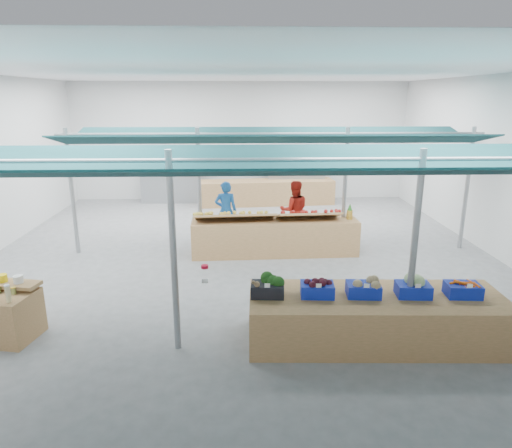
# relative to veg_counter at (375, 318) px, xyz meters

# --- Properties ---
(floor) EXTENTS (13.00, 13.00, 0.00)m
(floor) POSITION_rel_veg_counter_xyz_m (-2.04, 3.90, -0.38)
(floor) COLOR slate
(floor) RESTS_ON ground
(hall) EXTENTS (13.00, 13.00, 13.00)m
(hall) POSITION_rel_veg_counter_xyz_m (-2.04, 5.34, 2.27)
(hall) COLOR silver
(hall) RESTS_ON ground
(pole_grid) EXTENTS (10.00, 4.60, 3.00)m
(pole_grid) POSITION_rel_veg_counter_xyz_m (-1.29, 2.15, 1.43)
(pole_grid) COLOR gray
(pole_grid) RESTS_ON floor
(awnings) EXTENTS (9.50, 7.08, 0.30)m
(awnings) POSITION_rel_veg_counter_xyz_m (-1.29, 2.15, 2.40)
(awnings) COLOR #0B2C2E
(awnings) RESTS_ON pole_grid
(back_shelving_left) EXTENTS (2.00, 0.50, 2.00)m
(back_shelving_left) POSITION_rel_veg_counter_xyz_m (-4.54, 9.90, 0.62)
(back_shelving_left) COLOR #B23F33
(back_shelving_left) RESTS_ON floor
(back_shelving_right) EXTENTS (2.00, 0.50, 2.00)m
(back_shelving_right) POSITION_rel_veg_counter_xyz_m (-0.04, 9.90, 0.62)
(back_shelving_right) COLOR #B23F33
(back_shelving_right) RESTS_ON floor
(veg_counter) EXTENTS (3.94, 1.46, 0.76)m
(veg_counter) POSITION_rel_veg_counter_xyz_m (0.00, 0.00, 0.00)
(veg_counter) COLOR olive
(veg_counter) RESTS_ON floor
(fruit_counter) EXTENTS (3.98, 1.06, 0.85)m
(fruit_counter) POSITION_rel_veg_counter_xyz_m (-1.24, 4.18, 0.05)
(fruit_counter) COLOR olive
(fruit_counter) RESTS_ON floor
(far_counter) EXTENTS (4.77, 1.31, 0.85)m
(far_counter) POSITION_rel_veg_counter_xyz_m (-1.12, 9.43, 0.05)
(far_counter) COLOR olive
(far_counter) RESTS_ON floor
(vendor_left) EXTENTS (0.59, 0.40, 1.58)m
(vendor_left) POSITION_rel_veg_counter_xyz_m (-2.44, 5.28, 0.41)
(vendor_left) COLOR #164D91
(vendor_left) RESTS_ON floor
(vendor_right) EXTENTS (0.79, 0.62, 1.58)m
(vendor_right) POSITION_rel_veg_counter_xyz_m (-0.64, 5.28, 0.41)
(vendor_right) COLOR maroon
(vendor_right) RESTS_ON floor
(crate_broccoli) EXTENTS (0.53, 0.42, 0.35)m
(crate_broccoli) POSITION_rel_veg_counter_xyz_m (-1.67, 0.07, 0.54)
(crate_broccoli) COLOR black
(crate_broccoli) RESTS_ON veg_counter
(crate_beets) EXTENTS (0.53, 0.42, 0.29)m
(crate_beets) POSITION_rel_veg_counter_xyz_m (-0.92, 0.04, 0.51)
(crate_beets) COLOR #0E219F
(crate_beets) RESTS_ON veg_counter
(crate_celeriac) EXTENTS (0.53, 0.42, 0.31)m
(crate_celeriac) POSITION_rel_veg_counter_xyz_m (-0.22, 0.01, 0.52)
(crate_celeriac) COLOR #0E219F
(crate_celeriac) RESTS_ON veg_counter
(crate_cabbage) EXTENTS (0.53, 0.42, 0.35)m
(crate_cabbage) POSITION_rel_veg_counter_xyz_m (0.54, -0.02, 0.54)
(crate_cabbage) COLOR #0E219F
(crate_cabbage) RESTS_ON veg_counter
(crate_carrots) EXTENTS (0.53, 0.42, 0.29)m
(crate_carrots) POSITION_rel_veg_counter_xyz_m (1.29, -0.05, 0.49)
(crate_carrots) COLOR #0E219F
(crate_carrots) RESTS_ON veg_counter
(sparrow) EXTENTS (0.12, 0.09, 0.11)m
(sparrow) POSITION_rel_veg_counter_xyz_m (-1.85, -0.06, 0.63)
(sparrow) COLOR brown
(sparrow) RESTS_ON crate_broccoli
(pole_ribbon) EXTENTS (0.12, 0.12, 0.28)m
(pole_ribbon) POSITION_rel_veg_counter_xyz_m (-2.64, 0.43, 0.70)
(pole_ribbon) COLOR #AD0B22
(pole_ribbon) RESTS_ON pole_grid
(apple_heap_yellow) EXTENTS (1.94, 0.81, 0.27)m
(apple_heap_yellow) POSITION_rel_veg_counter_xyz_m (-2.18, 4.06, 0.64)
(apple_heap_yellow) COLOR #997247
(apple_heap_yellow) RESTS_ON fruit_counter
(apple_heap_red) EXTENTS (1.54, 0.79, 0.27)m
(apple_heap_red) POSITION_rel_veg_counter_xyz_m (-0.44, 4.11, 0.64)
(apple_heap_red) COLOR #997247
(apple_heap_red) RESTS_ON fruit_counter
(pineapple) EXTENTS (0.14, 0.14, 0.39)m
(pineapple) POSITION_rel_veg_counter_xyz_m (0.55, 4.14, 0.65)
(pineapple) COLOR #8C6019
(pineapple) RESTS_ON fruit_counter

